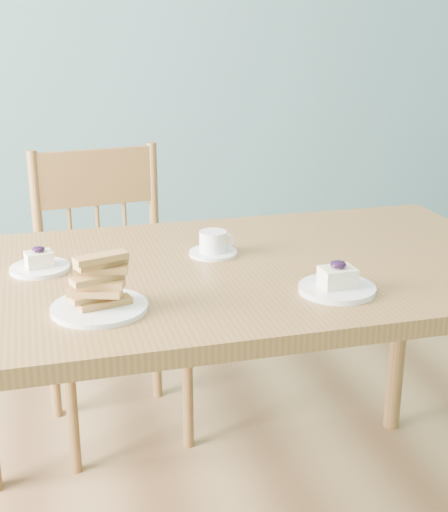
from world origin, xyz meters
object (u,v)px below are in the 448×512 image
at_px(dining_table, 238,294).
at_px(dining_chair, 111,294).
at_px(biscotti_plate, 98,291).
at_px(coffee_cup, 214,245).
at_px(cheesecake_plate_near, 337,284).
at_px(cheesecake_plate_far, 40,264).

bearing_deg(dining_table, dining_chair, 112.48).
relative_size(dining_table, biscotti_plate, 7.28).
xyz_separation_m(coffee_cup, biscotti_plate, (-0.32, -0.30, 0.02)).
relative_size(dining_table, dining_chair, 1.54).
bearing_deg(biscotti_plate, coffee_cup, 43.06).
relative_size(cheesecake_plate_near, cheesecake_plate_far, 1.20).
xyz_separation_m(cheesecake_plate_near, biscotti_plate, (-0.53, 0.02, 0.02)).
distance_m(dining_chair, coffee_cup, 0.66).
bearing_deg(cheesecake_plate_near, cheesecake_plate_far, 154.57).
bearing_deg(coffee_cup, dining_table, -60.57).
xyz_separation_m(cheesecake_plate_far, biscotti_plate, (0.12, -0.28, 0.03)).
xyz_separation_m(dining_chair, coffee_cup, (0.23, -0.53, 0.32)).
height_order(dining_table, dining_chair, dining_chair).
height_order(dining_table, cheesecake_plate_far, cheesecake_plate_far).
relative_size(dining_chair, coffee_cup, 7.74).
height_order(cheesecake_plate_near, coffee_cup, cheesecake_plate_near).
height_order(cheesecake_plate_far, biscotti_plate, biscotti_plate).
distance_m(dining_chair, cheesecake_plate_far, 0.66).
bearing_deg(cheesecake_plate_far, cheesecake_plate_near, -25.43).
bearing_deg(biscotti_plate, dining_table, 29.45).
xyz_separation_m(dining_table, dining_chair, (-0.27, 0.62, -0.22)).
relative_size(dining_chair, cheesecake_plate_near, 5.57).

